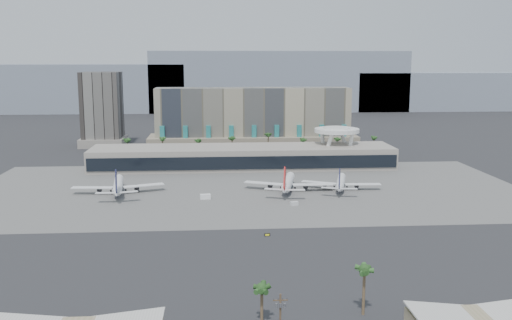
{
  "coord_description": "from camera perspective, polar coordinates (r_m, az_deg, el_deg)",
  "views": [
    {
      "loc": [
        -15.19,
        -208.56,
        60.76
      ],
      "look_at": [
        2.51,
        40.0,
        16.61
      ],
      "focal_mm": 40.0,
      "sensor_mm": 36.0,
      "label": 1
    }
  ],
  "objects": [
    {
      "name": "ground",
      "position": [
        217.76,
        0.09,
        -6.16
      ],
      "size": [
        900.0,
        900.0,
        0.0
      ],
      "primitive_type": "plane",
      "color": "#232326",
      "rests_on": "ground"
    },
    {
      "name": "near_palm_a",
      "position": [
        135.48,
        0.58,
        -13.27
      ],
      "size": [
        6.0,
        6.0,
        9.94
      ],
      "color": "brown",
      "rests_on": "ground"
    },
    {
      "name": "airliner_centre",
      "position": [
        266.93,
        3.21,
        -2.3
      ],
      "size": [
        41.28,
        42.91,
        14.98
      ],
      "rotation": [
        0.0,
        0.0,
        -0.21
      ],
      "color": "white",
      "rests_on": "ground"
    },
    {
      "name": "office_tower",
      "position": [
        418.0,
        -15.11,
        4.51
      ],
      "size": [
        30.0,
        30.0,
        52.0
      ],
      "color": "black",
      "rests_on": "ground"
    },
    {
      "name": "airliner_right",
      "position": [
        272.13,
        8.46,
        -2.24
      ],
      "size": [
        36.69,
        38.07,
        13.41
      ],
      "rotation": [
        0.0,
        0.0,
        -0.26
      ],
      "color": "white",
      "rests_on": "ground"
    },
    {
      "name": "saucer_structure",
      "position": [
        334.75,
        8.07,
        2.69
      ],
      "size": [
        26.0,
        26.0,
        21.89
      ],
      "color": "white",
      "rests_on": "ground"
    },
    {
      "name": "terminal",
      "position": [
        323.35,
        -1.32,
        0.39
      ],
      "size": [
        170.0,
        32.5,
        14.5
      ],
      "color": "#AFA599",
      "rests_on": "ground"
    },
    {
      "name": "hotel",
      "position": [
        386.31,
        -0.31,
        3.51
      ],
      "size": [
        140.0,
        30.0,
        42.0
      ],
      "color": "tan",
      "rests_on": "ground"
    },
    {
      "name": "taxiway_sign",
      "position": [
        200.24,
        1.13,
        -7.48
      ],
      "size": [
        2.06,
        0.54,
        0.93
      ],
      "rotation": [
        0.0,
        0.0,
        0.12
      ],
      "color": "black",
      "rests_on": "ground"
    },
    {
      "name": "service_vehicle_b",
      "position": [
        241.23,
        3.84,
        -4.36
      ],
      "size": [
        3.6,
        2.69,
        1.65
      ],
      "primitive_type": "cube",
      "rotation": [
        0.0,
        0.0,
        0.3
      ],
      "color": "silver",
      "rests_on": "ground"
    },
    {
      "name": "apron_pad",
      "position": [
        270.89,
        -0.76,
        -2.91
      ],
      "size": [
        260.0,
        130.0,
        0.06
      ],
      "primitive_type": "cube",
      "color": "#5B5B59",
      "rests_on": "ground"
    },
    {
      "name": "service_vehicle_a",
      "position": [
        252.26,
        -5.09,
        -3.67
      ],
      "size": [
        4.77,
        2.75,
        2.22
      ],
      "primitive_type": "cube",
      "rotation": [
        0.0,
        0.0,
        0.12
      ],
      "color": "white",
      "rests_on": "ground"
    },
    {
      "name": "mountain_ridge",
      "position": [
        680.63,
        -0.45,
        7.45
      ],
      "size": [
        680.0,
        60.0,
        70.0
      ],
      "color": "gray",
      "rests_on": "ground"
    },
    {
      "name": "palm_row",
      "position": [
        357.81,
        -0.48,
        1.97
      ],
      "size": [
        157.8,
        2.8,
        13.1
      ],
      "color": "brown",
      "rests_on": "ground"
    },
    {
      "name": "near_palm_b",
      "position": [
        140.96,
        10.78,
        -11.27
      ],
      "size": [
        6.0,
        6.0,
        12.8
      ],
      "color": "brown",
      "rests_on": "ground"
    },
    {
      "name": "utility_pole",
      "position": [
        125.3,
        2.45,
        -15.3
      ],
      "size": [
        3.2,
        0.85,
        12.0
      ],
      "color": "#4C3826",
      "rests_on": "ground"
    },
    {
      "name": "airliner_left",
      "position": [
        268.52,
        -13.63,
        -2.49
      ],
      "size": [
        41.72,
        43.2,
        14.95
      ],
      "rotation": [
        0.0,
        0.0,
        0.13
      ],
      "color": "white",
      "rests_on": "ground"
    }
  ]
}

